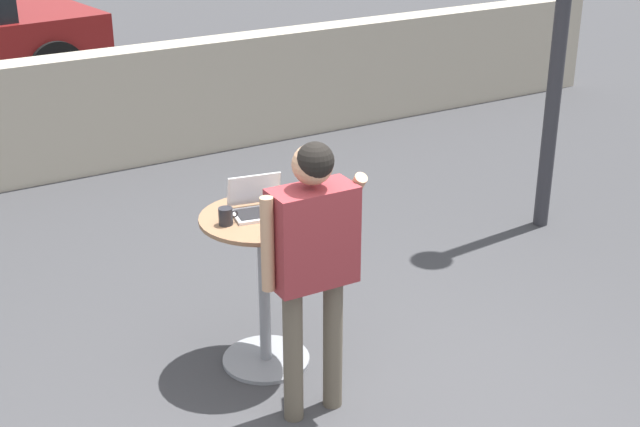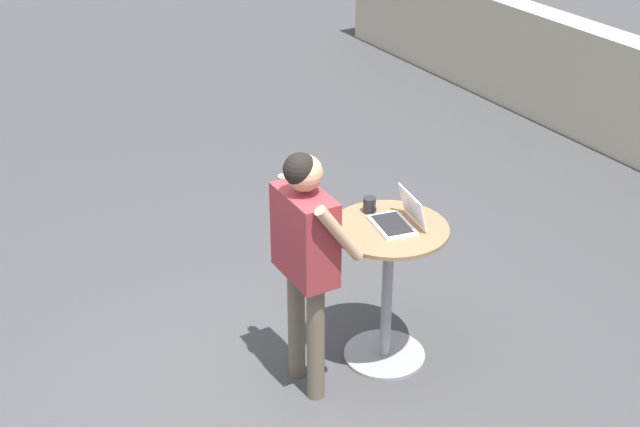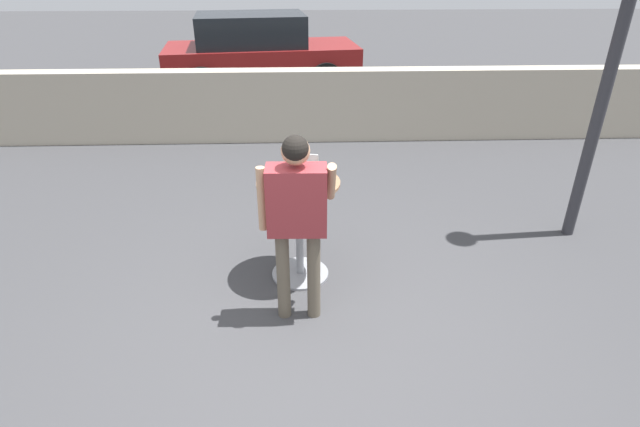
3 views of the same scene
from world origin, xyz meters
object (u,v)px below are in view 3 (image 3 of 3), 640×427
(cafe_table, at_px, (299,219))
(standing_person, at_px, (297,208))
(coffee_mug, at_px, (272,176))
(laptop, at_px, (299,174))
(parked_car_near_street, at_px, (259,52))

(cafe_table, distance_m, standing_person, 0.73)
(coffee_mug, distance_m, standing_person, 0.64)
(laptop, relative_size, standing_person, 0.22)
(standing_person, bearing_deg, coffee_mug, 110.19)
(standing_person, bearing_deg, cafe_table, 89.03)
(cafe_table, height_order, laptop, laptop)
(laptop, bearing_deg, cafe_table, -97.74)
(parked_car_near_street, bearing_deg, laptop, -83.10)
(coffee_mug, relative_size, standing_person, 0.07)
(laptop, distance_m, parked_car_near_street, 7.30)
(cafe_table, bearing_deg, parked_car_near_street, 96.77)
(coffee_mug, distance_m, parked_car_near_street, 7.34)
(coffee_mug, height_order, standing_person, standing_person)
(laptop, bearing_deg, coffee_mug, -165.38)
(cafe_table, height_order, standing_person, standing_person)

